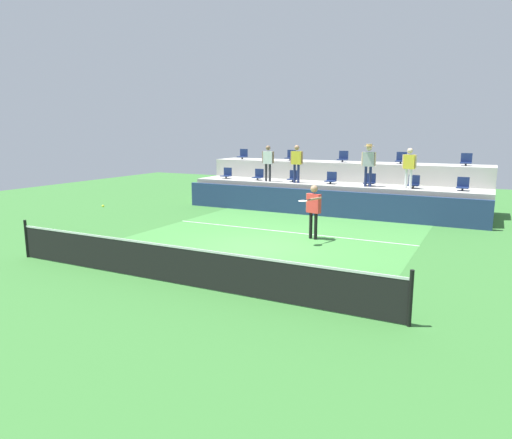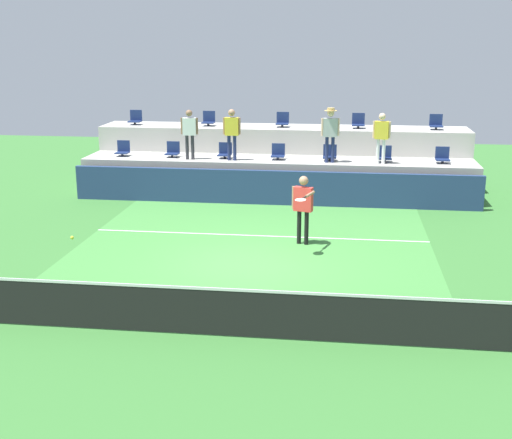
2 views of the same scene
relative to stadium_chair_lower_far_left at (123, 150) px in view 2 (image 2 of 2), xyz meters
The scene contains 25 objects.
ground_plane 9.09m from the stadium_chair_lower_far_left, 53.76° to the right, with size 40.00×40.00×0.00m, color #336B2D.
court_inner_paint 8.31m from the stadium_chair_lower_far_left, 49.62° to the right, with size 9.00×10.00×0.01m, color #3D7F38.
court_service_line 7.32m from the stadium_chair_lower_far_left, 42.35° to the right, with size 9.00×0.06×0.00m, color white.
tennis_net 12.46m from the stadium_chair_lower_far_left, 64.73° to the right, with size 10.48×0.08×1.07m.
sponsor_backboard 5.52m from the stadium_chair_lower_far_left, 13.10° to the right, with size 13.00×0.16×1.10m, color navy.
seating_tier_lower 5.37m from the stadium_chair_lower_far_left, ahead, with size 13.00×1.80×1.25m, color #ADAAA3.
seating_tier_upper 5.64m from the stadium_chair_lower_far_left, 19.39° to the left, with size 13.00×1.80×2.10m, color #ADAAA3.
stadium_chair_lower_far_left is the anchor object (origin of this frame).
stadium_chair_lower_left 1.74m from the stadium_chair_lower_far_left, ahead, with size 0.44×0.40×0.52m.
stadium_chair_lower_mid_left 3.54m from the stadium_chair_lower_far_left, ahead, with size 0.44×0.40×0.52m.
stadium_chair_lower_center 5.33m from the stadium_chair_lower_far_left, ahead, with size 0.44×0.40×0.52m.
stadium_chair_lower_mid_right 7.04m from the stadium_chair_lower_far_left, ahead, with size 0.44×0.40×0.52m.
stadium_chair_lower_right 8.82m from the stadium_chair_lower_far_left, ahead, with size 0.44×0.40×0.52m.
stadium_chair_lower_far_right 10.65m from the stadium_chair_lower_far_left, ahead, with size 0.44×0.40×0.52m.
stadium_chair_upper_far_left 1.99m from the stadium_chair_lower_far_left, 92.37° to the left, with size 0.44×0.40×0.52m.
stadium_chair_upper_left 3.30m from the stadium_chair_lower_far_left, 34.31° to the left, with size 0.44×0.40×0.52m.
stadium_chair_upper_center 5.67m from the stadium_chair_lower_far_left, 18.73° to the left, with size 0.44×0.40×0.52m.
stadium_chair_upper_right 8.21m from the stadium_chair_lower_far_left, 12.74° to the left, with size 0.44×0.40×0.52m.
stadium_chair_upper_far_right 10.80m from the stadium_chair_lower_far_left, ahead, with size 0.44×0.40×0.52m.
tennis_player 8.50m from the stadium_chair_lower_far_left, 39.94° to the right, with size 0.60×1.32×1.79m.
spectator_leaning_on_rail 2.58m from the stadium_chair_lower_far_left, ahead, with size 0.58×0.23×1.64m.
spectator_in_white 3.94m from the stadium_chair_lower_far_left, ahead, with size 0.59×0.23×1.68m.
spectator_with_hat 7.10m from the stadium_chair_lower_far_left, ahead, with size 0.60×0.44×1.76m.
spectator_in_grey 8.70m from the stadium_chair_lower_far_left, ahead, with size 0.58×0.24×1.62m.
tennis_ball 10.95m from the stadium_chair_lower_far_left, 76.70° to the right, with size 0.07×0.07×0.07m.
Camera 2 is at (2.20, -15.04, 5.17)m, focal length 47.77 mm.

